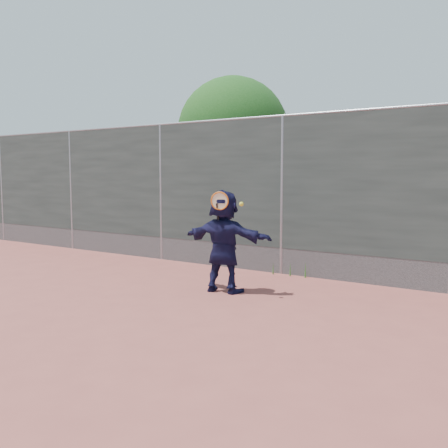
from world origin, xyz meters
The scene contains 6 objects.
ground centered at (0.00, 0.00, 0.00)m, with size 80.00×80.00×0.00m, color #9E4C42.
player centered at (-0.10, 1.65, 0.83)m, with size 1.54×0.49×1.66m, color #131335.
fence centered at (0.00, 3.50, 1.58)m, with size 20.00×0.06×3.03m.
swing_action centered at (-0.01, 1.45, 1.47)m, with size 0.59×0.15×0.51m.
tree_left centered at (-2.85, 6.55, 2.94)m, with size 3.15×3.00×4.53m.
weed_clump centered at (0.29, 3.38, 0.13)m, with size 0.68×0.07×0.30m.
Camera 1 is at (4.29, -5.02, 1.90)m, focal length 40.00 mm.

